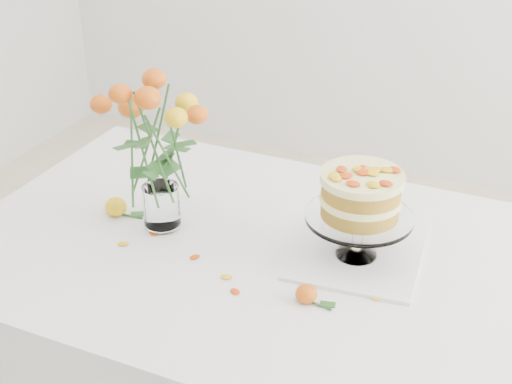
% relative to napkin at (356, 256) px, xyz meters
% --- Properties ---
extents(table, '(1.43, 0.93, 0.76)m').
position_rel_napkin_xyz_m(table, '(-0.21, -0.05, -0.09)').
color(table, tan).
rests_on(table, ground).
extents(napkin, '(0.31, 0.31, 0.01)m').
position_rel_napkin_xyz_m(napkin, '(0.00, 0.00, 0.00)').
color(napkin, white).
rests_on(napkin, table).
extents(cake_stand, '(0.24, 0.24, 0.22)m').
position_rel_napkin_xyz_m(cake_stand, '(0.00, 0.00, 0.15)').
color(cake_stand, white).
rests_on(cake_stand, napkin).
extents(rose_vase, '(0.38, 0.38, 0.45)m').
position_rel_napkin_xyz_m(rose_vase, '(-0.47, -0.06, 0.26)').
color(rose_vase, white).
rests_on(rose_vase, table).
extents(loose_rose_near, '(0.10, 0.06, 0.05)m').
position_rel_napkin_xyz_m(loose_rose_near, '(-0.61, -0.06, 0.02)').
color(loose_rose_near, yellow).
rests_on(loose_rose_near, table).
extents(loose_rose_far, '(0.08, 0.05, 0.04)m').
position_rel_napkin_xyz_m(loose_rose_far, '(-0.05, -0.20, 0.01)').
color(loose_rose_far, '#C55709').
rests_on(loose_rose_far, table).
extents(stray_petal_a, '(0.03, 0.02, 0.00)m').
position_rel_napkin_xyz_m(stray_petal_a, '(-0.33, -0.15, -0.00)').
color(stray_petal_a, '#F0B20F').
rests_on(stray_petal_a, table).
extents(stray_petal_b, '(0.03, 0.02, 0.00)m').
position_rel_napkin_xyz_m(stray_petal_b, '(-0.23, -0.19, -0.00)').
color(stray_petal_b, '#F0B20F').
rests_on(stray_petal_b, table).
extents(stray_petal_c, '(0.03, 0.02, 0.00)m').
position_rel_napkin_xyz_m(stray_petal_c, '(-0.19, -0.23, -0.00)').
color(stray_petal_c, '#F0B20F').
rests_on(stray_petal_c, table).
extents(stray_petal_d, '(0.03, 0.02, 0.00)m').
position_rel_napkin_xyz_m(stray_petal_d, '(-0.47, -0.10, -0.00)').
color(stray_petal_d, '#F0B20F').
rests_on(stray_petal_d, table).
extents(stray_petal_e, '(0.03, 0.02, 0.00)m').
position_rel_napkin_xyz_m(stray_petal_e, '(-0.51, -0.17, -0.00)').
color(stray_petal_e, '#F0B20F').
rests_on(stray_petal_e, table).
extents(stray_petal_f, '(0.03, 0.02, 0.00)m').
position_rel_napkin_xyz_m(stray_petal_f, '(0.09, -0.13, -0.00)').
color(stray_petal_f, '#F0B20F').
rests_on(stray_petal_f, table).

